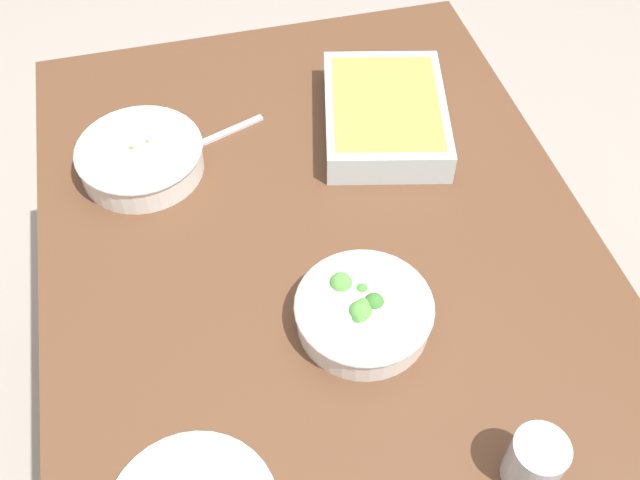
# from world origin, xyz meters

# --- Properties ---
(ground_plane) EXTENTS (6.00, 6.00, 0.00)m
(ground_plane) POSITION_xyz_m (0.00, 0.00, 0.00)
(ground_plane) COLOR #9E9389
(dining_table) EXTENTS (1.20, 0.90, 0.74)m
(dining_table) POSITION_xyz_m (0.00, 0.00, 0.65)
(dining_table) COLOR brown
(dining_table) RESTS_ON ground_plane
(stew_bowl) EXTENTS (0.22, 0.22, 0.06)m
(stew_bowl) POSITION_xyz_m (0.23, 0.26, 0.77)
(stew_bowl) COLOR silver
(stew_bowl) RESTS_ON dining_table
(broccoli_bowl) EXTENTS (0.21, 0.21, 0.06)m
(broccoli_bowl) POSITION_xyz_m (-0.17, -0.02, 0.77)
(broccoli_bowl) COLOR silver
(broccoli_bowl) RESTS_ON dining_table
(baking_dish) EXTENTS (0.34, 0.28, 0.06)m
(baking_dish) POSITION_xyz_m (0.24, -0.18, 0.77)
(baking_dish) COLOR silver
(baking_dish) RESTS_ON dining_table
(drink_cup) EXTENTS (0.07, 0.07, 0.08)m
(drink_cup) POSITION_xyz_m (-0.45, -0.17, 0.78)
(drink_cup) COLOR #B2BCC6
(drink_cup) RESTS_ON dining_table
(spoon_by_stew) EXTENTS (0.08, 0.17, 0.01)m
(spoon_by_stew) POSITION_xyz_m (0.28, 0.14, 0.74)
(spoon_by_stew) COLOR silver
(spoon_by_stew) RESTS_ON dining_table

